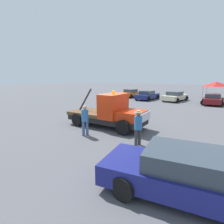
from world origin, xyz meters
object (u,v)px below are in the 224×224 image
at_px(parked_car_navy, 147,95).
at_px(parked_car_maroon, 213,99).
at_px(person_near_truck, 138,125).
at_px(person_at_hood, 85,118).
at_px(foreground_car, 194,176).
at_px(parked_car_cream, 175,96).
at_px(canopy_tent_red, 216,84).
at_px(tow_truck, 110,113).
at_px(parked_car_orange, 131,93).

bearing_deg(parked_car_navy, parked_car_maroon, -86.92).
xyz_separation_m(person_near_truck, person_at_hood, (-3.07, -0.57, -0.02)).
xyz_separation_m(foreground_car, person_near_truck, (-3.09, 2.39, 0.37)).
height_order(parked_car_cream, parked_car_maroon, same).
bearing_deg(canopy_tent_red, foreground_car, -83.00).
distance_m(tow_truck, parked_car_maroon, 15.94).
relative_size(parked_car_navy, parked_car_cream, 0.96).
relative_size(person_near_truck, canopy_tent_red, 0.54).
bearing_deg(foreground_car, parked_car_maroon, 84.09).
bearing_deg(person_at_hood, parked_car_navy, -33.86).
xyz_separation_m(parked_car_orange, canopy_tent_red, (11.34, 7.09, 1.59)).
relative_size(tow_truck, person_at_hood, 3.20).
bearing_deg(parked_car_maroon, parked_car_orange, 78.76).
height_order(parked_car_orange, parked_car_cream, same).
relative_size(tow_truck, canopy_tent_red, 1.74).
bearing_deg(tow_truck, parked_car_cream, 88.06).
bearing_deg(parked_car_maroon, canopy_tent_red, -1.80).
relative_size(person_near_truck, parked_car_cream, 0.34).
bearing_deg(parked_car_maroon, parked_car_cream, 77.66).
bearing_deg(person_near_truck, parked_car_cream, -52.96).
bearing_deg(parked_car_cream, parked_car_orange, 91.06).
bearing_deg(foreground_car, tow_truck, 133.25).
relative_size(person_near_truck, parked_car_navy, 0.36).
height_order(parked_car_orange, canopy_tent_red, canopy_tent_red).
height_order(tow_truck, parked_car_orange, tow_truck).
bearing_deg(person_near_truck, parked_car_navy, -40.66).
bearing_deg(foreground_car, parked_car_orange, 112.56).
distance_m(foreground_car, canopy_tent_red, 27.66).
distance_m(person_near_truck, parked_car_orange, 21.37).
xyz_separation_m(tow_truck, foreground_car, (6.13, -4.05, -0.29)).
xyz_separation_m(parked_car_navy, parked_car_cream, (3.77, 1.02, 0.00)).
xyz_separation_m(tow_truck, parked_car_orange, (-8.57, 16.28, -0.30)).
xyz_separation_m(tow_truck, canopy_tent_red, (2.76, 23.36, 1.29)).
relative_size(foreground_car, parked_car_maroon, 1.17).
height_order(parked_car_navy, canopy_tent_red, canopy_tent_red).
bearing_deg(parked_car_maroon, tow_truck, 159.27).
bearing_deg(foreground_car, parked_car_navy, 106.86).
relative_size(parked_car_orange, parked_car_maroon, 0.92).
height_order(person_near_truck, canopy_tent_red, canopy_tent_red).
height_order(parked_car_orange, parked_car_navy, same).
bearing_deg(parked_car_cream, canopy_tent_red, -23.63).
height_order(person_at_hood, parked_car_cream, person_at_hood).
xyz_separation_m(parked_car_orange, parked_car_maroon, (12.15, -0.74, 0.00)).
xyz_separation_m(parked_car_cream, parked_car_maroon, (4.69, -0.38, -0.00)).
relative_size(parked_car_cream, canopy_tent_red, 1.58).
bearing_deg(parked_car_cream, person_near_truck, -162.85).
xyz_separation_m(foreground_car, canopy_tent_red, (-3.37, 27.41, 1.58)).
xyz_separation_m(person_at_hood, parked_car_orange, (-8.54, 18.50, -0.35)).
height_order(person_near_truck, parked_car_maroon, person_near_truck).
height_order(foreground_car, parked_car_cream, same).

